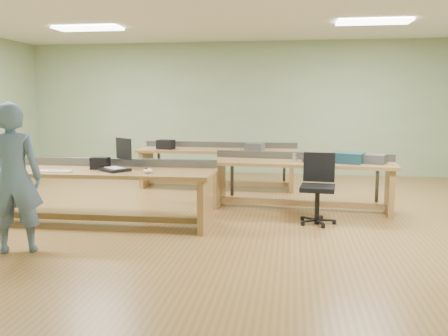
{
  "coord_description": "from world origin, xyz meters",
  "views": [
    {
      "loc": [
        1.2,
        -6.89,
        1.67
      ],
      "look_at": [
        0.29,
        -0.6,
        0.77
      ],
      "focal_mm": 38.0,
      "sensor_mm": 36.0,
      "label": 1
    }
  ],
  "objects_px": {
    "workbench_mid": "(301,174)",
    "parts_bin_teal": "(348,158)",
    "person": "(13,178)",
    "laptop_base": "(115,169)",
    "mug": "(305,159)",
    "parts_bin_grey": "(369,158)",
    "drinks_can": "(295,157)",
    "workbench_front": "(94,183)",
    "camera_bag": "(100,163)",
    "task_chair": "(318,198)",
    "workbench_back": "(218,159)"
  },
  "relations": [
    {
      "from": "workbench_mid",
      "to": "parts_bin_teal",
      "type": "distance_m",
      "value": 0.74
    },
    {
      "from": "person",
      "to": "laptop_base",
      "type": "xyz_separation_m",
      "value": [
        0.7,
        1.21,
        -0.06
      ]
    },
    {
      "from": "mug",
      "to": "parts_bin_grey",
      "type": "bearing_deg",
      "value": 3.51
    },
    {
      "from": "drinks_can",
      "to": "parts_bin_teal",
      "type": "bearing_deg",
      "value": -2.5
    },
    {
      "from": "workbench_front",
      "to": "parts_bin_grey",
      "type": "bearing_deg",
      "value": 17.72
    },
    {
      "from": "camera_bag",
      "to": "parts_bin_grey",
      "type": "bearing_deg",
      "value": 18.39
    },
    {
      "from": "task_chair",
      "to": "mug",
      "type": "height_order",
      "value": "task_chair"
    },
    {
      "from": "laptop_base",
      "to": "parts_bin_teal",
      "type": "height_order",
      "value": "parts_bin_teal"
    },
    {
      "from": "camera_bag",
      "to": "mug",
      "type": "bearing_deg",
      "value": 23.01
    },
    {
      "from": "parts_bin_teal",
      "to": "camera_bag",
      "type": "bearing_deg",
      "value": -161.11
    },
    {
      "from": "workbench_back",
      "to": "person",
      "type": "bearing_deg",
      "value": -110.19
    },
    {
      "from": "task_chair",
      "to": "workbench_mid",
      "type": "bearing_deg",
      "value": 111.32
    },
    {
      "from": "camera_bag",
      "to": "drinks_can",
      "type": "bearing_deg",
      "value": 24.76
    },
    {
      "from": "laptop_base",
      "to": "task_chair",
      "type": "relative_size",
      "value": 0.38
    },
    {
      "from": "task_chair",
      "to": "drinks_can",
      "type": "distance_m",
      "value": 0.95
    },
    {
      "from": "mug",
      "to": "person",
      "type": "bearing_deg",
      "value": -142.14
    },
    {
      "from": "mug",
      "to": "parts_bin_teal",
      "type": "bearing_deg",
      "value": -0.36
    },
    {
      "from": "workbench_back",
      "to": "laptop_base",
      "type": "bearing_deg",
      "value": -106.14
    },
    {
      "from": "laptop_base",
      "to": "parts_bin_grey",
      "type": "height_order",
      "value": "parts_bin_grey"
    },
    {
      "from": "camera_bag",
      "to": "parts_bin_grey",
      "type": "height_order",
      "value": "camera_bag"
    },
    {
      "from": "task_chair",
      "to": "laptop_base",
      "type": "bearing_deg",
      "value": -161.87
    },
    {
      "from": "workbench_mid",
      "to": "mug",
      "type": "height_order",
      "value": "workbench_mid"
    },
    {
      "from": "workbench_front",
      "to": "task_chair",
      "type": "height_order",
      "value": "task_chair"
    },
    {
      "from": "parts_bin_teal",
      "to": "parts_bin_grey",
      "type": "xyz_separation_m",
      "value": [
        0.32,
        0.06,
        -0.01
      ]
    },
    {
      "from": "drinks_can",
      "to": "workbench_back",
      "type": "bearing_deg",
      "value": 130.52
    },
    {
      "from": "laptop_base",
      "to": "task_chair",
      "type": "bearing_deg",
      "value": 50.17
    },
    {
      "from": "workbench_back",
      "to": "parts_bin_teal",
      "type": "height_order",
      "value": "parts_bin_teal"
    },
    {
      "from": "workbench_front",
      "to": "laptop_base",
      "type": "relative_size",
      "value": 9.07
    },
    {
      "from": "workbench_mid",
      "to": "task_chair",
      "type": "relative_size",
      "value": 2.97
    },
    {
      "from": "workbench_back",
      "to": "laptop_base",
      "type": "relative_size",
      "value": 8.41
    },
    {
      "from": "workbench_back",
      "to": "mug",
      "type": "bearing_deg",
      "value": -46.63
    },
    {
      "from": "task_chair",
      "to": "parts_bin_grey",
      "type": "distance_m",
      "value": 1.22
    },
    {
      "from": "workbench_mid",
      "to": "camera_bag",
      "type": "bearing_deg",
      "value": -150.49
    },
    {
      "from": "camera_bag",
      "to": "laptop_base",
      "type": "bearing_deg",
      "value": -25.29
    },
    {
      "from": "task_chair",
      "to": "person",
      "type": "bearing_deg",
      "value": -145.91
    },
    {
      "from": "laptop_base",
      "to": "mug",
      "type": "xyz_separation_m",
      "value": [
        2.52,
        1.29,
        0.03
      ]
    },
    {
      "from": "parts_bin_grey",
      "to": "parts_bin_teal",
      "type": "bearing_deg",
      "value": -168.86
    },
    {
      "from": "workbench_back",
      "to": "parts_bin_teal",
      "type": "distance_m",
      "value": 2.86
    },
    {
      "from": "workbench_back",
      "to": "task_chair",
      "type": "relative_size",
      "value": 3.18
    },
    {
      "from": "person",
      "to": "parts_bin_grey",
      "type": "distance_m",
      "value": 4.89
    },
    {
      "from": "person",
      "to": "parts_bin_teal",
      "type": "relative_size",
      "value": 3.77
    },
    {
      "from": "workbench_back",
      "to": "person",
      "type": "xyz_separation_m",
      "value": [
        -1.6,
        -4.24,
        0.27
      ]
    },
    {
      "from": "person",
      "to": "parts_bin_grey",
      "type": "bearing_deg",
      "value": -169.4
    },
    {
      "from": "workbench_front",
      "to": "camera_bag",
      "type": "bearing_deg",
      "value": 22.85
    },
    {
      "from": "workbench_front",
      "to": "camera_bag",
      "type": "xyz_separation_m",
      "value": [
        0.08,
        0.03,
        0.27
      ]
    },
    {
      "from": "workbench_front",
      "to": "camera_bag",
      "type": "distance_m",
      "value": 0.28
    },
    {
      "from": "workbench_mid",
      "to": "person",
      "type": "relative_size",
      "value": 1.72
    },
    {
      "from": "parts_bin_grey",
      "to": "task_chair",
      "type": "bearing_deg",
      "value": -134.58
    },
    {
      "from": "drinks_can",
      "to": "camera_bag",
      "type": "bearing_deg",
      "value": -155.38
    },
    {
      "from": "camera_bag",
      "to": "workbench_front",
      "type": "bearing_deg",
      "value": -156.37
    }
  ]
}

